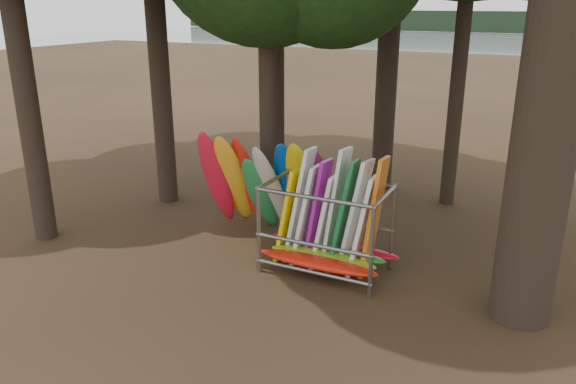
% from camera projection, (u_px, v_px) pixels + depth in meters
% --- Properties ---
extents(ground, '(120.00, 120.00, 0.00)m').
position_uv_depth(ground, '(278.00, 271.00, 12.94)').
color(ground, '#47331E').
rests_on(ground, ground).
extents(lake, '(160.00, 160.00, 0.00)m').
position_uv_depth(lake, '(519.00, 56.00, 63.82)').
color(lake, gray).
rests_on(lake, ground).
extents(far_shore, '(160.00, 4.00, 4.00)m').
position_uv_depth(far_shore, '(546.00, 23.00, 105.58)').
color(far_shore, black).
rests_on(far_shore, ground).
extents(kayak_row, '(3.76, 2.00, 2.98)m').
position_uv_depth(kayak_row, '(267.00, 187.00, 14.57)').
color(kayak_row, red).
rests_on(kayak_row, ground).
extents(storage_rack, '(3.22, 1.55, 2.88)m').
position_uv_depth(storage_rack, '(327.00, 231.00, 12.68)').
color(storage_rack, gray).
rests_on(storage_rack, ground).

